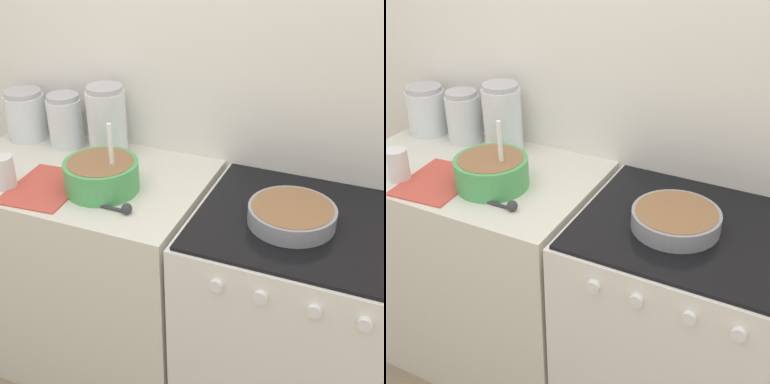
% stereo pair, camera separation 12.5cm
% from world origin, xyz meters
% --- Properties ---
extents(wall_back, '(4.89, 0.05, 2.40)m').
position_xyz_m(wall_back, '(0.00, 0.63, 1.20)').
color(wall_back, white).
rests_on(wall_back, ground_plane).
extents(countertop_cabinet, '(0.95, 0.61, 0.89)m').
position_xyz_m(countertop_cabinet, '(-0.47, 0.30, 0.44)').
color(countertop_cabinet, silver).
rests_on(countertop_cabinet, ground_plane).
extents(stove, '(0.75, 0.62, 0.89)m').
position_xyz_m(stove, '(0.39, 0.30, 0.44)').
color(stove, white).
rests_on(stove, ground_plane).
extents(mixing_bowl, '(0.26, 0.26, 0.25)m').
position_xyz_m(mixing_bowl, '(-0.33, 0.24, 0.95)').
color(mixing_bowl, '#4CA559').
rests_on(mixing_bowl, countertop_cabinet).
extents(baking_pan, '(0.27, 0.27, 0.06)m').
position_xyz_m(baking_pan, '(0.33, 0.27, 0.92)').
color(baking_pan, gray).
rests_on(baking_pan, stove).
extents(storage_jar_left, '(0.16, 0.16, 0.20)m').
position_xyz_m(storage_jar_left, '(-0.83, 0.50, 0.98)').
color(storage_jar_left, silver).
rests_on(storage_jar_left, countertop_cabinet).
extents(storage_jar_middle, '(0.14, 0.14, 0.21)m').
position_xyz_m(storage_jar_middle, '(-0.64, 0.50, 0.98)').
color(storage_jar_middle, silver).
rests_on(storage_jar_middle, countertop_cabinet).
extents(storage_jar_right, '(0.15, 0.15, 0.27)m').
position_xyz_m(storage_jar_right, '(-0.45, 0.50, 1.00)').
color(storage_jar_right, silver).
rests_on(storage_jar_right, countertop_cabinet).
extents(tin_can, '(0.08, 0.08, 0.12)m').
position_xyz_m(tin_can, '(-0.65, 0.12, 0.95)').
color(tin_can, silver).
rests_on(tin_can, countertop_cabinet).
extents(recipe_page, '(0.25, 0.31, 0.01)m').
position_xyz_m(recipe_page, '(-0.51, 0.17, 0.89)').
color(recipe_page, '#CC4C3F').
rests_on(recipe_page, countertop_cabinet).
extents(measuring_spoon, '(0.12, 0.04, 0.04)m').
position_xyz_m(measuring_spoon, '(-0.18, 0.13, 0.90)').
color(measuring_spoon, '#333338').
rests_on(measuring_spoon, countertop_cabinet).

